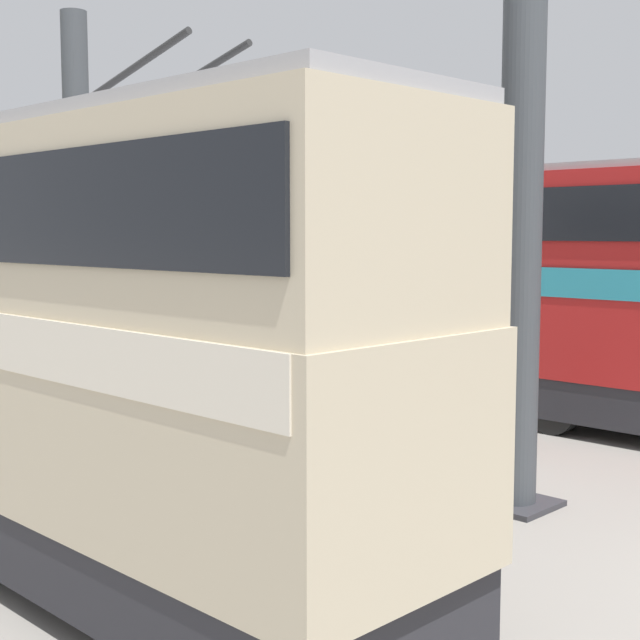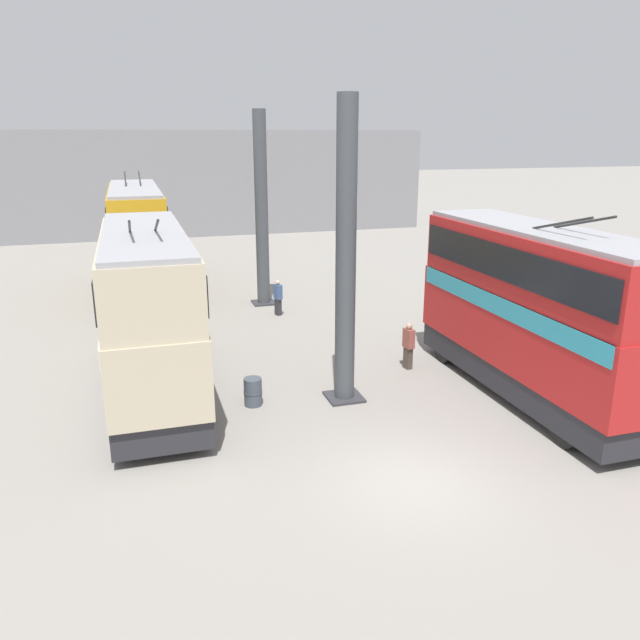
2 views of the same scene
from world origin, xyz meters
name	(u,v)px [view 2 (image 2 of 2)]	position (x,y,z in m)	size (l,w,h in m)	color
ground_plane	(414,481)	(0.00, 0.00, 0.00)	(240.00, 240.00, 0.00)	gray
depot_back_wall	(205,184)	(37.87, 0.00, 4.01)	(0.50, 36.00, 8.03)	gray
support_column_near	(346,260)	(4.93, 0.00, 4.27)	(1.06, 1.06, 8.79)	#42474C
support_column_far	(262,213)	(16.55, 0.00, 4.27)	(1.06, 1.06, 8.79)	#42474C
bus_left_near	(535,303)	(3.55, -5.47, 2.93)	(9.49, 2.54, 5.77)	black
bus_right_mid	(149,304)	(7.04, 5.47, 2.86)	(9.43, 2.54, 5.66)	black
bus_right_far	(137,233)	(20.68, 5.47, 2.98)	(10.61, 2.54, 5.88)	black
person_aisle_midway	(278,297)	(14.42, -0.19, 0.84)	(0.47, 0.35, 1.59)	#2D2D33
person_by_left_row	(408,345)	(6.68, -2.91, 0.86)	(0.45, 0.30, 1.63)	#473D33
oil_drum	(253,392)	(5.25, 2.74, 0.42)	(0.56, 0.56, 0.84)	#424C56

